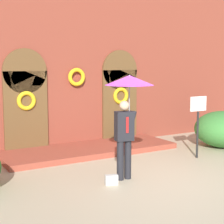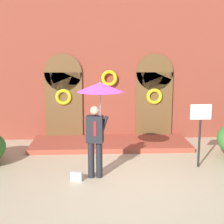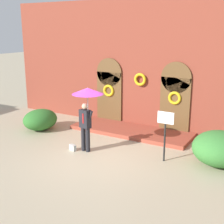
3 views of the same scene
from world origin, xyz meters
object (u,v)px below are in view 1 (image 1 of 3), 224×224
Objects in this scene: sign_post at (198,117)px; shrub_right at (223,129)px; handbag at (111,180)px; person_with_umbrella at (128,95)px.

shrub_right is at bearing 20.35° from sign_post.
shrub_right is (4.91, 1.42, 0.46)m from handbag.
handbag is at bearing -163.83° from shrub_right.
sign_post is at bearing 12.66° from person_with_umbrella.
shrub_right is (4.36, 1.22, -1.35)m from person_with_umbrella.
sign_post reaches higher than shrub_right.
person_with_umbrella is at bearing -167.34° from sign_post.
handbag is 5.13m from shrub_right.
sign_post is 0.96× the size of shrub_right.
person_with_umbrella reaches higher than handbag.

